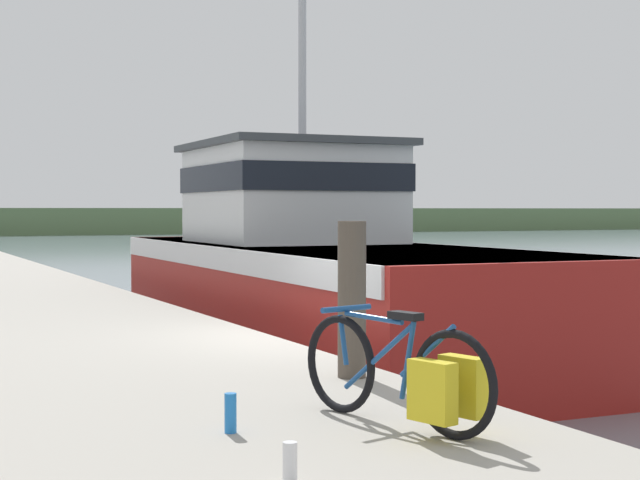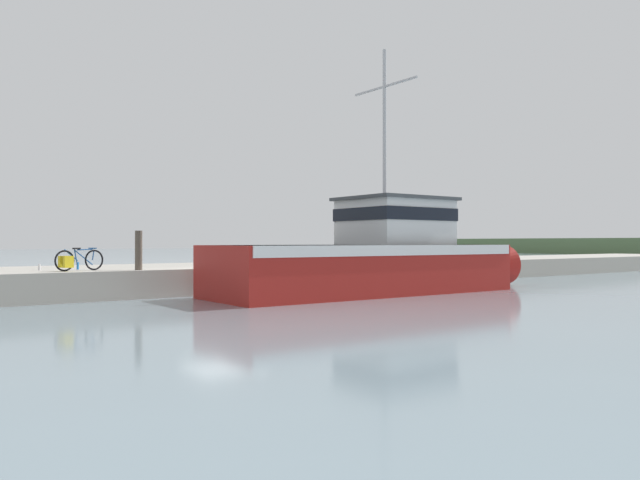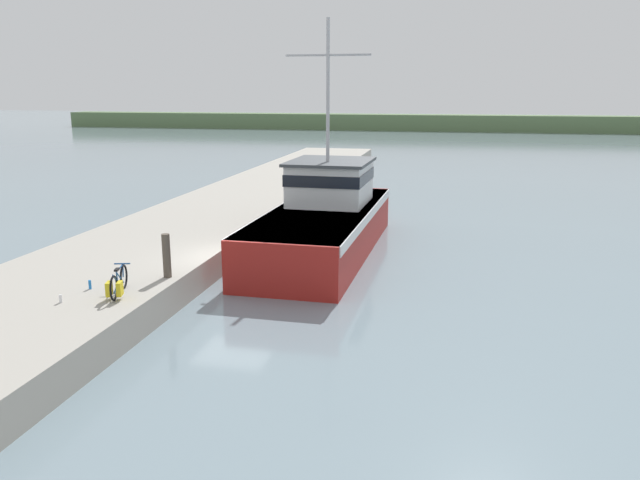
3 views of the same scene
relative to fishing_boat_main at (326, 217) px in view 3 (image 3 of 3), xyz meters
name	(u,v)px [view 3 (image 3 of 3)]	position (x,y,z in m)	size (l,w,h in m)	color
ground_plane	(233,284)	(-2.10, -5.33, -1.35)	(320.00, 320.00, 0.00)	gray
dock_pier	(129,264)	(-5.93, -5.33, -0.87)	(6.32, 80.00, 0.95)	#A39E93
far_shoreline	(611,125)	(27.90, 78.80, -0.08)	(180.00, 5.00, 2.53)	#567047
fishing_boat_main	(326,217)	(0.00, 0.00, 0.00)	(4.10, 14.00, 9.11)	maroon
bicycle_touring	(117,284)	(-3.73, -9.84, -0.05)	(0.70, 1.69, 0.76)	black
mooring_post	(167,256)	(-3.19, -7.93, 0.27)	(0.24, 0.24, 1.32)	#51473D
water_bottle_on_curb	(90,285)	(-4.82, -9.45, -0.27)	(0.08, 0.08, 0.25)	blue
water_bottle_by_bike	(61,299)	(-4.93, -10.66, -0.29)	(0.08, 0.08, 0.21)	silver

